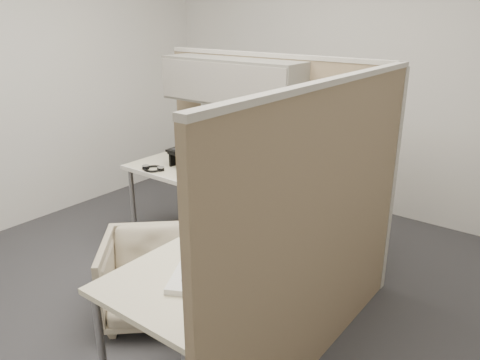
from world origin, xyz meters
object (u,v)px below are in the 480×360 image
Objects in this scene: desk at (232,209)px; office_chair at (151,274)px; monitor_left at (278,143)px; keyboard at (253,192)px.

office_chair is at bearing -122.05° from desk.
monitor_left reaches higher than desk.
desk is 4.29× the size of monitor_left.
desk is 3.23× the size of office_chair.
desk is at bearing 15.32° from office_chair.
office_chair is 0.88m from keyboard.
monitor_left is (-0.03, 0.60, 0.32)m from desk.
keyboard is (0.31, 0.69, 0.43)m from office_chair.
desk is at bearing -69.60° from keyboard.
desk is at bearing -106.43° from monitor_left.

